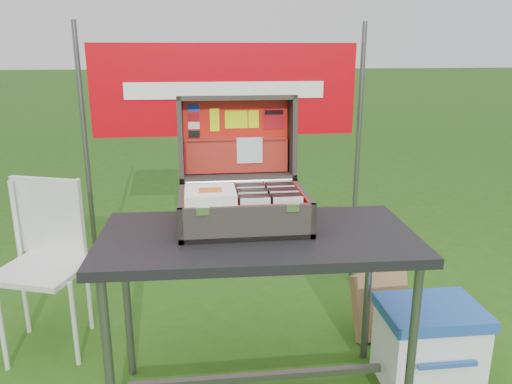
{
  "coord_description": "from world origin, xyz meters",
  "views": [
    {
      "loc": [
        -0.18,
        -1.97,
        1.54
      ],
      "look_at": [
        0.07,
        0.1,
        0.94
      ],
      "focal_mm": 35.0,
      "sensor_mm": 36.0,
      "label": 1
    }
  ],
  "objects": [
    {
      "name": "suitcase_base_wall_left",
      "position": [
        -0.26,
        0.04,
        0.88
      ],
      "size": [
        0.02,
        0.39,
        0.15
      ],
      "primitive_type": "cube",
      "color": "#4A423C",
      "rests_on": "table_top"
    },
    {
      "name": "cd_right_11",
      "position": [
        0.17,
        0.13,
        0.9
      ],
      "size": [
        0.12,
        0.01,
        0.14
      ],
      "primitive_type": "cube",
      "color": "black",
      "rests_on": "suitcase_liner_floor"
    },
    {
      "name": "cd_left_1",
      "position": [
        0.04,
        -0.09,
        0.9
      ],
      "size": [
        0.12,
        0.01,
        0.14
      ],
      "primitive_type": "cube",
      "color": "black",
      "rests_on": "suitcase_liner_floor"
    },
    {
      "name": "suitcase_liner_wall_front",
      "position": [
        0.01,
        -0.13,
        0.89
      ],
      "size": [
        0.5,
        0.01,
        0.12
      ],
      "primitive_type": "cube",
      "color": "red",
      "rests_on": "suitcase_base_bottom"
    },
    {
      "name": "banner",
      "position": [
        0.0,
        1.09,
        1.3
      ],
      "size": [
        1.6,
        0.02,
        0.55
      ],
      "primitive_type": "cube",
      "color": "#B10109",
      "rests_on": "banner_post_left"
    },
    {
      "name": "lid_sticker_band",
      "position": [
        0.18,
        0.37,
        1.22
      ],
      "size": [
        0.1,
        0.01,
        0.1
      ],
      "primitive_type": "cube",
      "rotation": [
        -1.65,
        0.0,
        0.0
      ],
      "color": "#A10812",
      "rests_on": "suitcase_lid_liner"
    },
    {
      "name": "suitcase_lid_back",
      "position": [
        0.01,
        0.38,
        1.14
      ],
      "size": [
        0.54,
        0.05,
        0.39
      ],
      "primitive_type": "cube",
      "rotation": [
        -1.65,
        0.0,
        0.0
      ],
      "color": "#4A423C",
      "rests_on": "suitcase_base_wall_back"
    },
    {
      "name": "suitcase_lid_liner",
      "position": [
        0.01,
        0.37,
        1.14
      ],
      "size": [
        0.5,
        0.03,
        0.34
      ],
      "primitive_type": "cube",
      "rotation": [
        -1.65,
        0.0,
        0.0
      ],
      "color": "red",
      "rests_on": "suitcase_lid_back"
    },
    {
      "name": "cd_left_5",
      "position": [
        0.04,
        -0.0,
        0.9
      ],
      "size": [
        0.12,
        0.01,
        0.14
      ],
      "primitive_type": "cube",
      "color": "black",
      "rests_on": "suitcase_liner_floor"
    },
    {
      "name": "table_leg_fr",
      "position": [
        0.64,
        -0.32,
        0.38
      ],
      "size": [
        0.04,
        0.04,
        0.77
      ],
      "primitive_type": "cylinder",
      "color": "#59595B",
      "rests_on": "ground"
    },
    {
      "name": "cd_left_2",
      "position": [
        0.04,
        -0.06,
        0.9
      ],
      "size": [
        0.12,
        0.01,
        0.14
      ],
      "primitive_type": "cube",
      "color": "black",
      "rests_on": "suitcase_liner_floor"
    },
    {
      "name": "cd_right_6",
      "position": [
        0.17,
        0.02,
        0.9
      ],
      "size": [
        0.12,
        0.01,
        0.14
      ],
      "primitive_type": "cube",
      "color": "black",
      "rests_on": "suitcase_liner_floor"
    },
    {
      "name": "cd_right_2",
      "position": [
        0.17,
        -0.06,
        0.9
      ],
      "size": [
        0.12,
        0.01,
        0.14
      ],
      "primitive_type": "cube",
      "color": "black",
      "rests_on": "suitcase_liner_floor"
    },
    {
      "name": "lid_sticker_cc_b",
      "position": [
        -0.19,
        0.37,
        1.23
      ],
      "size": [
        0.05,
        0.01,
        0.03
      ],
      "primitive_type": "cube",
      "rotation": [
        -1.65,
        0.0,
        0.0
      ],
      "color": "#A10812",
      "rests_on": "suitcase_lid_liner"
    },
    {
      "name": "suitcase_lid_rim_far",
      "position": [
        0.01,
        0.34,
        1.32
      ],
      "size": [
        0.54,
        0.15,
        0.03
      ],
      "primitive_type": "cube",
      "rotation": [
        -1.65,
        0.0,
        0.0
      ],
      "color": "#4A423C",
      "rests_on": "suitcase_lid_back"
    },
    {
      "name": "suitcase_pocket_edge",
      "position": [
        0.01,
        0.34,
        1.13
      ],
      "size": [
        0.47,
        0.02,
        0.02
      ],
      "primitive_type": "cube",
      "rotation": [
        -1.65,
        0.0,
        0.0
      ],
      "color": "maroon",
      "rests_on": "suitcase_lid_pocket"
    },
    {
      "name": "suitcase_base_bottom",
      "position": [
        0.01,
        0.04,
        0.82
      ],
      "size": [
        0.54,
        0.39,
        0.02
      ],
      "primitive_type": "cube",
      "color": "#4A423C",
      "rests_on": "table_top"
    },
    {
      "name": "songbook_5",
      "position": [
        -0.14,
        -0.03,
        0.98
      ],
      "size": [
        0.2,
        0.2,
        0.0
      ],
      "primitive_type": "cube",
      "color": "white",
      "rests_on": "suitcase_base_wall_front"
    },
    {
      "name": "songbook_3",
      "position": [
        -0.14,
        -0.03,
        0.97
      ],
      "size": [
        0.2,
        0.2,
        0.0
      ],
      "primitive_type": "cube",
      "color": "white",
      "rests_on": "suitcase_base_wall_front"
    },
    {
      "name": "banner_post_left",
      "position": [
        -0.85,
        1.1,
        0.85
      ],
      "size": [
        0.03,
        0.03,
        1.7
      ],
      "primitive_type": "cylinder",
      "color": "#59595B",
      "rests_on": "ground"
    },
    {
      "name": "cd_right_4",
      "position": [
        0.17,
        -0.02,
        0.9
      ],
      "size": [
        0.12,
        0.01,
        0.14
      ],
      "primitive_type": "cube",
      "color": "silver",
      "rests_on": "suitcase_liner_floor"
    },
    {
      "name": "cd_left_3",
      "position": [
        0.04,
        -0.04,
        0.9
      ],
      "size": [
        0.12,
        0.01,
        0.14
      ],
      "primitive_type": "cube",
      "color": "black",
      "rests_on": "suitcase_liner_floor"
    },
    {
      "name": "cd_right_9",
      "position": [
        0.17,
        0.08,
        0.9
      ],
      "size": [
        0.12,
        0.01,
        0.14
      ],
      "primitive_type": "cube",
      "color": "black",
      "rests_on": "suitcase_liner_floor"
    },
    {
      "name": "songbook_1",
      "position": [
        -0.14,
        -0.03,
        0.96
      ],
      "size": [
        0.2,
        0.2,
        0.0
      ],
      "primitive_type": "cube",
      "color": "white",
      "rests_on": "suitcase_base_wall_front"
    },
    {
      "name": "suitcase",
      "position": [
        0.01,
        0.1,
        1.07
      ],
      "size": [
        0.54,
        0.55,
        0.53
      ],
      "primitive_type": null,
      "color": "#4A423C",
      "rests_on": "table"
    },
    {
      "name": "suitcase_latch_left",
      "position": [
        -0.17,
        -0.15,
        0.94
      ],
      "size": [
        0.05,
        0.01,
        0.03
      ],
      "primitive_type": "cube",
      "color": "silver",
      "rests_on": "suitcase_base_wall_front"
    },
    {
      "name": "table",
      "position": [
        0.05,
        -0.06,
        0.4
      ],
      "size": [
        1.31,
        0.69,
        0.81
      ],
      "primitive_type": null,
      "rotation": [
        0.0,
        0.0,
        -0.03
      ],
      "color": "black",
      "rests_on": "ground"
    },
    {
      "name": "suitcase_base_wall_right",
      "position": [
        0.27,
        0.04,
        0.88
      ],
      "size": [
        0.02,
        0.39,
        0.15
      ],
      "primitive_type": "cube",
      "color": "#4A423C",
      "rests_on": "table_top"
    },
    {
      "name": "cd_right_12",
      "position": [
        0.17,
        0.15,
        0.9
      ],
      "size": [
        0.12,
        0.01,
        0.14
      ],
      "primitive_type": "cube",
      "color": "silver",
      "rests_on": "suitcase_liner_floor"
    },
    {
      "name": "cooler_handle",
      "position": [
        0.87,
        -0.21,
        0.22
      ],
      "size": [
        0.27,
        0.02,
        0.02
      ],
      "primitive_type": "cube",
      "color": "#204BA1",
      "rests_on": "cooler_body"
    },
    {
      "name": "cooler",
      "position": [
        0.87,
        -0.02,
        0.2
      ],
      "size": [
        0.46,
        0.35,
        0.4
      ],
      "primitive_type": null,
      "rotation": [
        0.0,
        0.0,
        -0.01
      ],
      "color": "white",
      "rests_on": "ground"
    },
    {
      "name": "cd_left_10",
      "position": [
        0.04,
        0.11,
        0.9
      ],
      "size": [
        0.12,
        0.01,
        0.14
      ],
      "primitive_type": "cube",
      "color": "black",
      "rests_on": "suitcase_liner_floor"
    },
    {
      "name": "cardboard_box",
      "position": [
        0.8,
        0.41,
        0.18
      ],
      "size": [
        0.38,
        0.25,
        0.37
      ],
      "primitive_type": "cube",
      "rotation": [
        -0.28,
        0.0,
        0.31
      ],
      "color": "#906B48",
      "rests_on": "ground"
    },
    {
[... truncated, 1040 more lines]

